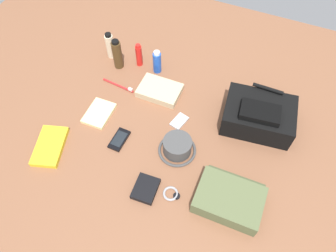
# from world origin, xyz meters

# --- Properties ---
(ground_plane) EXTENTS (2.64, 2.02, 0.02)m
(ground_plane) POSITION_xyz_m (0.00, 0.00, -0.01)
(ground_plane) COLOR brown
(ground_plane) RESTS_ON ground
(backpack) EXTENTS (0.33, 0.26, 0.14)m
(backpack) POSITION_xyz_m (0.35, 0.20, 0.06)
(backpack) COLOR black
(backpack) RESTS_ON ground_plane
(toiletry_pouch) EXTENTS (0.25, 0.22, 0.07)m
(toiletry_pouch) POSITION_xyz_m (0.35, -0.21, 0.03)
(toiletry_pouch) COLOR #56603D
(toiletry_pouch) RESTS_ON ground_plane
(bucket_hat) EXTENTS (0.16, 0.16, 0.08)m
(bucket_hat) POSITION_xyz_m (0.08, -0.08, 0.03)
(bucket_hat) COLOR #454545
(bucket_hat) RESTS_ON ground_plane
(lotion_bottle) EXTENTS (0.04, 0.04, 0.15)m
(lotion_bottle) POSITION_xyz_m (-0.47, 0.32, 0.07)
(lotion_bottle) COLOR beige
(lotion_bottle) RESTS_ON ground_plane
(cologne_bottle) EXTENTS (0.05, 0.05, 0.17)m
(cologne_bottle) POSITION_xyz_m (-0.39, 0.27, 0.08)
(cologne_bottle) COLOR #473319
(cologne_bottle) RESTS_ON ground_plane
(sunscreen_spray) EXTENTS (0.03, 0.03, 0.13)m
(sunscreen_spray) POSITION_xyz_m (-0.30, 0.33, 0.06)
(sunscreen_spray) COLOR red
(sunscreen_spray) RESTS_ON ground_plane
(deodorant_spray) EXTENTS (0.04, 0.04, 0.13)m
(deodorant_spray) POSITION_xyz_m (-0.20, 0.32, 0.06)
(deodorant_spray) COLOR blue
(deodorant_spray) RESTS_ON ground_plane
(paperback_novel) EXTENTS (0.17, 0.22, 0.02)m
(paperback_novel) POSITION_xyz_m (-0.43, -0.28, 0.01)
(paperback_novel) COLOR yellow
(paperback_novel) RESTS_ON ground_plane
(cell_phone) EXTENTS (0.06, 0.11, 0.01)m
(cell_phone) POSITION_xyz_m (-0.18, -0.13, 0.01)
(cell_phone) COLOR black
(cell_phone) RESTS_ON ground_plane
(media_player) EXTENTS (0.07, 0.09, 0.01)m
(media_player) POSITION_xyz_m (0.03, 0.07, 0.01)
(media_player) COLOR #B7B7BC
(media_player) RESTS_ON ground_plane
(wristwatch) EXTENTS (0.07, 0.06, 0.01)m
(wristwatch) POSITION_xyz_m (0.13, -0.27, 0.01)
(wristwatch) COLOR #99999E
(wristwatch) RESTS_ON ground_plane
(toothbrush) EXTENTS (0.18, 0.03, 0.02)m
(toothbrush) POSITION_xyz_m (-0.32, 0.15, 0.01)
(toothbrush) COLOR red
(toothbrush) RESTS_ON ground_plane
(wallet) EXTENTS (0.10, 0.12, 0.02)m
(wallet) POSITION_xyz_m (0.03, -0.29, 0.01)
(wallet) COLOR black
(wallet) RESTS_ON ground_plane
(notepad) EXTENTS (0.11, 0.15, 0.02)m
(notepad) POSITION_xyz_m (-0.33, -0.04, 0.01)
(notepad) COLOR beige
(notepad) RESTS_ON ground_plane
(folded_towel) EXTENTS (0.20, 0.14, 0.04)m
(folded_towel) POSITION_xyz_m (-0.13, 0.19, 0.02)
(folded_towel) COLOR #C6B289
(folded_towel) RESTS_ON ground_plane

